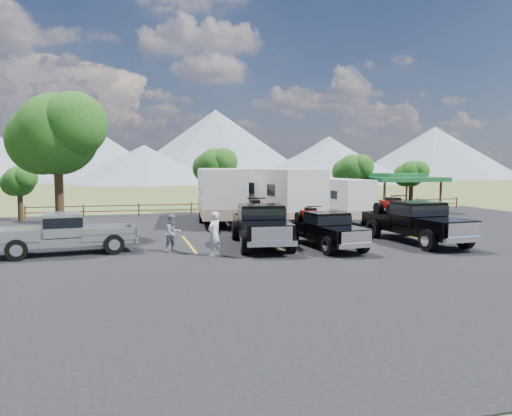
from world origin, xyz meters
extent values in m
plane|color=#485A26|center=(0.00, 0.00, 0.00)|extent=(320.00, 320.00, 0.00)
cube|color=black|center=(0.00, 3.00, 0.02)|extent=(44.00, 34.00, 0.04)
cube|color=gold|center=(-6.00, 4.00, 0.04)|extent=(0.12, 5.50, 0.01)
cube|color=gold|center=(-2.00, 4.00, 0.04)|extent=(0.12, 5.50, 0.01)
cube|color=gold|center=(2.00, 4.00, 0.04)|extent=(0.12, 5.50, 0.01)
cube|color=gold|center=(6.00, 4.00, 0.04)|extent=(0.12, 5.50, 0.01)
cylinder|color=#312113|center=(-12.50, 9.00, 2.24)|extent=(0.48, 0.48, 4.48)
sphere|color=#144912|center=(-12.50, 9.00, 5.60)|extent=(4.48, 4.48, 4.48)
sphere|color=#144912|center=(-11.54, 8.20, 6.08)|extent=(3.52, 3.52, 3.52)
sphere|color=#144912|center=(-13.40, 9.70, 5.28)|extent=(3.84, 3.84, 3.84)
cylinder|color=#312113|center=(9.00, 17.00, 1.40)|extent=(0.39, 0.39, 2.80)
sphere|color=#144912|center=(9.00, 17.00, 3.50)|extent=(2.52, 2.52, 2.52)
sphere|color=#144912|center=(9.54, 16.55, 3.77)|extent=(1.98, 1.98, 1.98)
sphere|color=#144912|center=(8.50, 17.40, 3.32)|extent=(2.16, 2.16, 2.16)
cylinder|color=#312113|center=(15.00, 18.00, 1.26)|extent=(0.38, 0.38, 2.52)
sphere|color=#144912|center=(15.00, 18.00, 3.15)|extent=(2.24, 2.24, 2.24)
sphere|color=#144912|center=(15.48, 17.60, 3.39)|extent=(1.76, 1.76, 1.76)
sphere|color=#144912|center=(14.55, 18.35, 2.99)|extent=(1.92, 1.92, 1.92)
cylinder|color=#312113|center=(-2.00, 19.00, 1.54)|extent=(0.41, 0.41, 3.08)
sphere|color=#144912|center=(-2.00, 19.00, 3.85)|extent=(2.80, 2.80, 2.80)
sphere|color=#144912|center=(-1.40, 18.50, 4.15)|extent=(2.20, 2.20, 2.20)
sphere|color=#144912|center=(-2.56, 19.44, 3.65)|extent=(2.40, 2.40, 2.40)
cylinder|color=#312113|center=(-16.00, 17.00, 1.12)|extent=(0.36, 0.36, 2.24)
sphere|color=#144912|center=(-16.00, 17.00, 2.80)|extent=(2.10, 2.10, 2.10)
sphere|color=#144912|center=(-15.55, 16.62, 3.02)|extent=(1.65, 1.65, 1.65)
sphere|color=#144912|center=(-16.42, 17.33, 2.65)|extent=(1.80, 1.80, 1.80)
cylinder|color=#523723|center=(-16.00, 18.50, 0.50)|extent=(0.12, 0.12, 1.00)
cylinder|color=#523723|center=(-12.00, 18.50, 0.50)|extent=(0.12, 0.12, 1.00)
cylinder|color=#523723|center=(-8.00, 18.50, 0.50)|extent=(0.12, 0.12, 1.00)
cylinder|color=#523723|center=(-4.00, 18.50, 0.50)|extent=(0.12, 0.12, 1.00)
cylinder|color=#523723|center=(0.00, 18.50, 0.50)|extent=(0.12, 0.12, 1.00)
cylinder|color=#523723|center=(4.00, 18.50, 0.50)|extent=(0.12, 0.12, 1.00)
cylinder|color=#523723|center=(8.00, 18.50, 0.50)|extent=(0.12, 0.12, 1.00)
cylinder|color=#523723|center=(12.00, 18.50, 0.50)|extent=(0.12, 0.12, 1.00)
cylinder|color=#523723|center=(16.00, 18.50, 0.50)|extent=(0.12, 0.12, 1.00)
cylinder|color=#523723|center=(20.00, 18.50, 0.50)|extent=(0.12, 0.12, 1.00)
cube|color=#523723|center=(2.00, 18.50, 0.45)|extent=(36.00, 0.06, 0.08)
cube|color=#523723|center=(2.00, 18.50, 0.85)|extent=(36.00, 0.06, 0.08)
cylinder|color=#523723|center=(10.50, 14.50, 1.30)|extent=(0.20, 0.20, 2.60)
cylinder|color=#523723|center=(10.50, 19.50, 1.30)|extent=(0.20, 0.20, 2.60)
cylinder|color=#523723|center=(15.50, 14.50, 1.30)|extent=(0.20, 0.20, 2.60)
cylinder|color=#523723|center=(15.50, 19.50, 1.30)|extent=(0.20, 0.20, 2.60)
cube|color=#1C622F|center=(13.00, 17.00, 2.75)|extent=(6.20, 6.20, 0.35)
cube|color=#1C622F|center=(13.00, 17.00, 3.05)|extent=(3.50, 3.50, 0.35)
cone|color=gray|center=(-18.00, 112.00, 7.00)|extent=(44.00, 44.00, 14.00)
cone|color=gray|center=(14.00, 108.00, 9.00)|extent=(52.00, 52.00, 18.00)
cone|color=gray|center=(48.00, 114.00, 6.00)|extent=(40.00, 40.00, 12.00)
cone|color=gray|center=(80.00, 110.00, 7.50)|extent=(50.00, 50.00, 15.00)
cone|color=gray|center=(-5.00, 87.00, 4.00)|extent=(32.00, 32.00, 8.00)
cone|color=gray|center=(35.00, 84.00, 4.50)|extent=(40.00, 40.00, 9.00)
cube|color=black|center=(-2.72, 2.57, 0.72)|extent=(2.71, 6.37, 0.39)
cube|color=black|center=(-2.97, 0.51, 1.12)|extent=(2.29, 2.18, 0.54)
cube|color=black|center=(-2.74, 2.45, 1.50)|extent=(2.22, 1.92, 1.08)
cube|color=black|center=(-2.74, 2.45, 1.67)|extent=(2.27, 1.99, 0.49)
cube|color=black|center=(-2.49, 4.51, 1.02)|extent=(2.37, 2.83, 0.60)
cube|color=white|center=(-3.10, -0.59, 1.07)|extent=(1.73, 0.29, 0.60)
cube|color=white|center=(-3.10, -0.65, 0.66)|extent=(2.13, 0.44, 0.24)
cube|color=white|center=(-2.34, 5.80, 0.66)|extent=(2.13, 0.42, 0.24)
cylinder|color=black|center=(-3.99, 0.56, 0.53)|extent=(0.44, 1.01, 0.98)
cylinder|color=black|center=(-1.96, 0.32, 0.53)|extent=(0.44, 1.01, 0.98)
cylinder|color=black|center=(-3.48, 4.82, 0.53)|extent=(0.44, 1.01, 0.98)
cylinder|color=black|center=(-1.46, 4.58, 0.53)|extent=(0.44, 1.01, 0.98)
cube|color=maroon|center=(-2.49, 4.51, 1.75)|extent=(0.92, 1.49, 0.38)
cube|color=black|center=(-2.49, 4.51, 2.02)|extent=(0.53, 0.86, 0.20)
cube|color=maroon|center=(-2.56, 3.92, 1.86)|extent=(0.91, 0.48, 0.24)
cylinder|color=black|center=(-2.55, 4.03, 2.24)|extent=(0.98, 0.18, 0.07)
cylinder|color=black|center=(-3.05, 3.98, 1.54)|extent=(0.35, 0.64, 0.61)
cylinder|color=black|center=(-2.08, 3.86, 1.54)|extent=(0.35, 0.64, 0.61)
cylinder|color=black|center=(-2.91, 5.16, 1.54)|extent=(0.35, 0.64, 0.61)
cylinder|color=black|center=(-1.94, 5.05, 1.54)|extent=(0.35, 0.64, 0.61)
cube|color=black|center=(0.10, 1.29, 0.62)|extent=(2.16, 5.34, 0.33)
cube|color=black|center=(0.27, -0.46, 0.95)|extent=(1.90, 1.80, 0.46)
cube|color=black|center=(0.11, 1.18, 1.27)|extent=(1.84, 1.58, 0.91)
cube|color=black|center=(0.11, 1.18, 1.41)|extent=(1.89, 1.64, 0.41)
cube|color=black|center=(-0.05, 2.93, 0.87)|extent=(1.95, 2.35, 0.50)
cube|color=white|center=(0.36, -1.39, 0.91)|extent=(1.46, 0.21, 0.50)
cube|color=white|center=(0.36, -1.44, 0.56)|extent=(1.80, 0.33, 0.20)
cube|color=white|center=(-0.16, 4.02, 0.56)|extent=(1.80, 0.31, 0.20)
cylinder|color=black|center=(-0.58, -0.59, 0.45)|extent=(0.35, 0.84, 0.82)
cylinder|color=black|center=(1.13, -0.43, 0.45)|extent=(0.35, 0.84, 0.82)
cylinder|color=black|center=(-0.92, 3.01, 0.45)|extent=(0.35, 0.84, 0.82)
cylinder|color=black|center=(0.79, 3.17, 0.45)|extent=(0.35, 0.84, 0.82)
cube|color=maroon|center=(-0.05, 2.93, 1.48)|extent=(0.75, 1.24, 0.32)
cube|color=black|center=(-0.05, 2.93, 1.71)|extent=(0.43, 0.72, 0.16)
cube|color=maroon|center=(-0.01, 2.42, 1.57)|extent=(0.76, 0.39, 0.20)
cylinder|color=black|center=(-0.01, 2.52, 1.89)|extent=(0.82, 0.13, 0.05)
cylinder|color=black|center=(-0.41, 2.39, 1.30)|extent=(0.28, 0.53, 0.51)
cylinder|color=black|center=(0.40, 2.46, 1.30)|extent=(0.28, 0.53, 0.51)
cylinder|color=black|center=(-0.51, 3.39, 1.30)|extent=(0.28, 0.53, 0.51)
cylinder|color=black|center=(0.31, 3.46, 1.30)|extent=(0.28, 0.53, 0.51)
cube|color=black|center=(5.05, 1.52, 0.74)|extent=(2.58, 6.51, 0.40)
cube|color=black|center=(5.23, -0.61, 1.16)|extent=(2.31, 2.18, 0.56)
cube|color=black|center=(5.06, 1.39, 1.55)|extent=(2.24, 1.91, 1.12)
cube|color=black|center=(5.06, 1.39, 1.71)|extent=(2.29, 1.98, 0.50)
cube|color=black|center=(4.88, 3.53, 1.05)|extent=(2.36, 2.85, 0.61)
cube|color=white|center=(5.33, -1.75, 1.10)|extent=(1.79, 0.24, 0.61)
cube|color=white|center=(5.33, -1.81, 0.68)|extent=(2.20, 0.38, 0.25)
cube|color=white|center=(4.77, 4.86, 0.68)|extent=(2.20, 0.36, 0.25)
cylinder|color=black|center=(4.19, -0.77, 0.54)|extent=(0.42, 1.03, 1.00)
cylinder|color=black|center=(6.28, -0.59, 0.54)|extent=(0.42, 1.03, 1.00)
cylinder|color=black|center=(3.82, 3.64, 0.54)|extent=(0.42, 1.03, 1.00)
cylinder|color=black|center=(5.91, 3.82, 0.54)|extent=(0.42, 1.03, 1.00)
cube|color=maroon|center=(4.88, 3.53, 1.80)|extent=(0.90, 1.51, 0.39)
cube|color=black|center=(4.88, 3.53, 2.08)|extent=(0.52, 0.87, 0.20)
cube|color=maroon|center=(4.94, 2.92, 1.92)|extent=(0.92, 0.46, 0.25)
cylinder|color=black|center=(4.93, 3.03, 2.31)|extent=(1.01, 0.15, 0.07)
cylinder|color=black|center=(4.43, 2.87, 1.58)|extent=(0.34, 0.65, 0.63)
cylinder|color=black|center=(5.44, 2.96, 1.58)|extent=(0.34, 0.65, 0.63)
cylinder|color=black|center=(4.33, 4.10, 1.58)|extent=(0.34, 0.65, 0.63)
cylinder|color=black|center=(5.33, 4.18, 1.58)|extent=(0.34, 0.65, 0.63)
cube|color=silver|center=(-2.88, 12.19, 2.16)|extent=(3.58, 8.62, 3.02)
cube|color=gray|center=(-2.88, 12.19, 0.99)|extent=(3.61, 8.66, 0.67)
cube|color=black|center=(-4.45, 10.26, 2.46)|extent=(0.13, 1.00, 0.67)
cube|color=black|center=(-1.76, 9.96, 2.46)|extent=(0.13, 1.00, 0.67)
cylinder|color=black|center=(-4.09, 12.66, 0.43)|extent=(0.36, 0.81, 0.78)
cylinder|color=black|center=(-1.59, 12.39, 0.43)|extent=(0.36, 0.81, 0.78)
cube|color=black|center=(-3.44, 7.03, 0.60)|extent=(0.35, 2.01, 0.11)
cube|color=silver|center=(0.26, 9.87, 2.16)|extent=(3.97, 8.68, 3.01)
cube|color=gray|center=(0.26, 9.87, 0.99)|extent=(4.00, 8.72, 0.67)
cube|color=black|center=(-0.74, 7.59, 2.46)|extent=(0.18, 0.99, 0.67)
cube|color=black|center=(1.92, 8.02, 2.46)|extent=(0.18, 0.99, 0.67)
cylinder|color=black|center=(-1.04, 10.00, 0.43)|extent=(0.40, 0.81, 0.78)
cylinder|color=black|center=(1.45, 10.40, 0.43)|extent=(0.40, 0.81, 0.78)
cube|color=black|center=(1.08, 4.75, 0.60)|extent=(0.45, 2.00, 0.11)
cube|color=silver|center=(4.93, 11.21, 1.75)|extent=(2.89, 6.96, 2.43)
cube|color=gray|center=(4.93, 11.21, 0.81)|extent=(2.91, 6.99, 0.54)
cube|color=black|center=(4.02, 9.41, 2.00)|extent=(0.11, 0.81, 0.54)
cube|color=black|center=(6.20, 9.65, 2.00)|extent=(0.11, 0.81, 0.54)
cylinder|color=black|center=(3.89, 11.37, 0.36)|extent=(0.29, 0.65, 0.63)
cylinder|color=black|center=(5.91, 11.59, 0.36)|extent=(0.29, 0.65, 0.63)
cube|color=black|center=(5.38, 7.04, 0.49)|extent=(0.28, 1.62, 0.09)
cube|color=gray|center=(-11.53, 2.69, 0.65)|extent=(5.73, 2.53, 0.35)
cube|color=gray|center=(-13.38, 2.43, 1.01)|extent=(1.99, 2.09, 0.49)
cube|color=gray|center=(-11.65, 2.67, 1.35)|extent=(1.75, 2.02, 0.97)
cube|color=black|center=(-11.65, 2.67, 1.50)|extent=(1.82, 2.06, 0.44)
cube|color=gray|center=(-9.80, 2.93, 0.92)|extent=(2.57, 2.17, 0.53)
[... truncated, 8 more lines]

